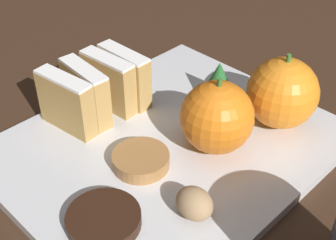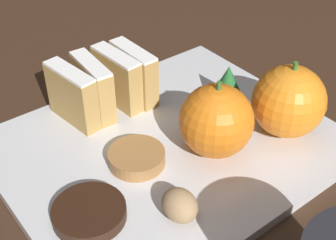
{
  "view_description": "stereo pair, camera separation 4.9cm",
  "coord_description": "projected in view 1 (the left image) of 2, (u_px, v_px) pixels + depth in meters",
  "views": [
    {
      "loc": [
        0.27,
        -0.28,
        0.34
      ],
      "look_at": [
        0.0,
        0.0,
        0.04
      ],
      "focal_mm": 50.0,
      "sensor_mm": 36.0,
      "label": 1
    },
    {
      "loc": [
        0.31,
        -0.24,
        0.34
      ],
      "look_at": [
        0.0,
        0.0,
        0.04
      ],
      "focal_mm": 50.0,
      "sensor_mm": 36.0,
      "label": 2
    }
  ],
  "objects": [
    {
      "name": "serving_platter",
      "position": [
        168.0,
        146.0,
        0.51
      ],
      "size": [
        0.29,
        0.35,
        0.01
      ],
      "color": "silver",
      "rests_on": "ground_plane"
    },
    {
      "name": "stollen_slice_front",
      "position": [
        66.0,
        103.0,
        0.51
      ],
      "size": [
        0.07,
        0.03,
        0.07
      ],
      "color": "tan",
      "rests_on": "serving_platter"
    },
    {
      "name": "gingerbread_cookie",
      "position": [
        141.0,
        160.0,
        0.47
      ],
      "size": [
        0.06,
        0.06,
        0.01
      ],
      "color": "#A3703D",
      "rests_on": "serving_platter"
    },
    {
      "name": "orange_near",
      "position": [
        217.0,
        117.0,
        0.48
      ],
      "size": [
        0.08,
        0.08,
        0.08
      ],
      "color": "orange",
      "rests_on": "serving_platter"
    },
    {
      "name": "ground_plane",
      "position": [
        168.0,
        150.0,
        0.51
      ],
      "size": [
        6.0,
        6.0,
        0.0
      ],
      "primitive_type": "plane",
      "color": "#382316"
    },
    {
      "name": "orange_far",
      "position": [
        282.0,
        93.0,
        0.51
      ],
      "size": [
        0.08,
        0.08,
        0.09
      ],
      "color": "orange",
      "rests_on": "serving_platter"
    },
    {
      "name": "walnut",
      "position": [
        194.0,
        203.0,
        0.41
      ],
      "size": [
        0.04,
        0.03,
        0.03
      ],
      "color": "tan",
      "rests_on": "serving_platter"
    },
    {
      "name": "stollen_slice_fourth",
      "position": [
        125.0,
        76.0,
        0.55
      ],
      "size": [
        0.07,
        0.02,
        0.07
      ],
      "color": "tan",
      "rests_on": "serving_platter"
    },
    {
      "name": "evergreen_sprig",
      "position": [
        219.0,
        81.0,
        0.56
      ],
      "size": [
        0.05,
        0.05,
        0.05
      ],
      "color": "#23662D",
      "rests_on": "serving_platter"
    },
    {
      "name": "stollen_slice_second",
      "position": [
        86.0,
        93.0,
        0.52
      ],
      "size": [
        0.07,
        0.02,
        0.07
      ],
      "color": "tan",
      "rests_on": "serving_platter"
    },
    {
      "name": "stollen_slice_third",
      "position": [
        105.0,
        84.0,
        0.54
      ],
      "size": [
        0.07,
        0.03,
        0.07
      ],
      "color": "tan",
      "rests_on": "serving_platter"
    },
    {
      "name": "chocolate_cookie",
      "position": [
        104.0,
        219.0,
        0.41
      ],
      "size": [
        0.07,
        0.07,
        0.01
      ],
      "color": "black",
      "rests_on": "serving_platter"
    }
  ]
}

